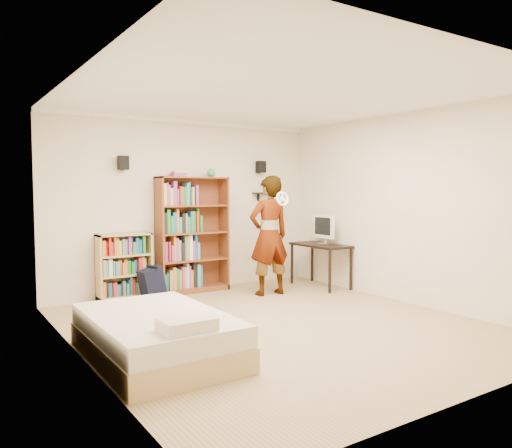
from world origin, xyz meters
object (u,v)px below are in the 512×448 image
(computer_desk, at_px, (320,265))
(tall_bookshelf, at_px, (193,235))
(daybed, at_px, (157,330))
(person, at_px, (269,236))
(low_bookshelf, at_px, (124,267))

(computer_desk, bearing_deg, tall_bookshelf, 158.00)
(daybed, distance_m, person, 3.16)
(low_bookshelf, distance_m, computer_desk, 3.15)
(tall_bookshelf, xyz_separation_m, low_bookshelf, (-1.10, 0.02, -0.42))
(computer_desk, distance_m, person, 1.21)
(computer_desk, bearing_deg, person, -177.57)
(low_bookshelf, height_order, computer_desk, low_bookshelf)
(tall_bookshelf, distance_m, person, 1.21)
(tall_bookshelf, relative_size, person, 0.99)
(computer_desk, height_order, person, person)
(tall_bookshelf, relative_size, daybed, 1.00)
(low_bookshelf, xyz_separation_m, computer_desk, (3.05, -0.81, -0.13))
(tall_bookshelf, height_order, low_bookshelf, tall_bookshelf)
(person, bearing_deg, low_bookshelf, -19.69)
(computer_desk, bearing_deg, low_bookshelf, 165.13)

